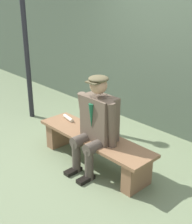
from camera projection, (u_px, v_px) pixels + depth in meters
ground_plane at (94, 163)px, 4.13m from camera, size 30.00×30.00×0.00m
bench at (94, 145)px, 4.02m from camera, size 1.79×0.47×0.42m
seated_man at (96, 121)px, 3.76m from camera, size 0.62×0.61×1.26m
rolled_magazine at (68, 118)px, 4.44m from camera, size 0.24×0.09×0.05m
stadium_wall at (170, 66)px, 4.75m from camera, size 12.00×0.24×2.16m
lamp_post at (24, 23)px, 5.02m from camera, size 0.20×0.20×2.75m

